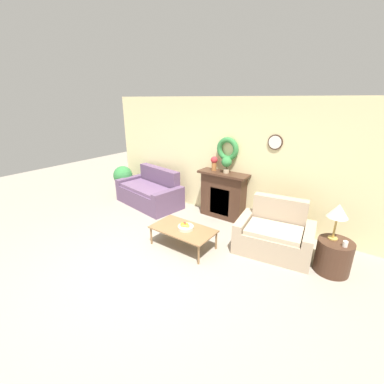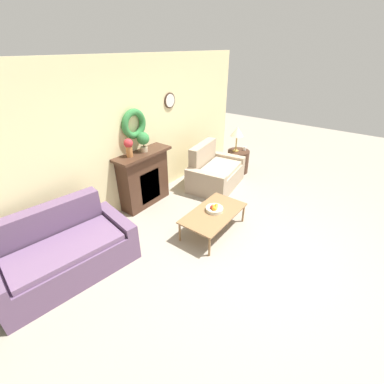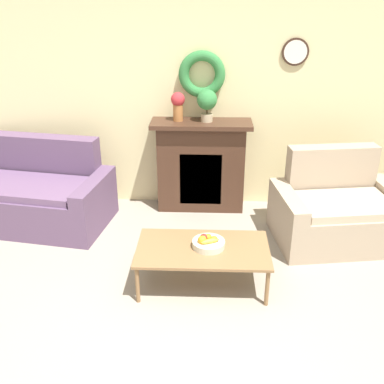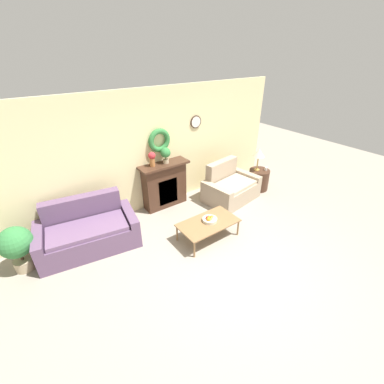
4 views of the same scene
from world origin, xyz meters
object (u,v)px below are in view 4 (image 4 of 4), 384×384
fireplace (165,185)px  table_lamp (259,153)px  couch_left (88,232)px  side_table_by_loveseat (259,179)px  coffee_table (208,223)px  fruit_bowl (210,219)px  potted_plant_on_mantel (165,154)px  loveseat_right (230,187)px  mug (266,169)px  vase_on_mantel_left (152,158)px  potted_plant_floor_by_couch (16,245)px

fireplace → table_lamp: table_lamp is taller
couch_left → side_table_by_loveseat: bearing=4.7°
coffee_table → fruit_bowl: size_ratio=4.05×
potted_plant_on_mantel → loveseat_right: bearing=-25.7°
fireplace → potted_plant_on_mantel: (0.06, -0.01, 0.77)m
coffee_table → mug: (2.53, 0.73, 0.24)m
table_lamp → vase_on_mantel_left: (-2.66, 0.71, 0.26)m
fruit_bowl → table_lamp: 2.52m
vase_on_mantel_left → table_lamp: bearing=-15.0°
coffee_table → table_lamp: size_ratio=1.98×
coffee_table → couch_left: bearing=149.7°
potted_plant_on_mantel → fireplace: bearing=166.8°
table_lamp → potted_plant_floor_by_couch: (-5.45, 0.34, -0.50)m
mug → coffee_table: bearing=-163.9°
fruit_bowl → potted_plant_on_mantel: size_ratio=0.80×
fireplace → potted_plant_floor_by_couch: size_ratio=1.36×
loveseat_right → side_table_by_loveseat: loveseat_right is taller
potted_plant_floor_by_couch → table_lamp: bearing=-3.5°
mug → couch_left: bearing=174.5°
couch_left → loveseat_right: bearing=4.5°
coffee_table → fruit_bowl: 0.09m
coffee_table → vase_on_mantel_left: (-0.32, 1.59, 0.93)m
fireplace → vase_on_mantel_left: vase_on_mantel_left is taller
couch_left → coffee_table: size_ratio=1.61×
fruit_bowl → coffee_table: bearing=-159.5°
table_lamp → potted_plant_floor_by_couch: size_ratio=0.70×
couch_left → fruit_bowl: bearing=-20.2°
fireplace → loveseat_right: size_ratio=0.81×
couch_left → side_table_by_loveseat: (4.40, -0.34, -0.05)m
fruit_bowl → potted_plant_on_mantel: (-0.04, 1.55, 0.90)m
mug → fruit_bowl: bearing=-164.0°
fruit_bowl → loveseat_right: bearing=32.4°
vase_on_mantel_left → fireplace: bearing=-1.2°
potted_plant_on_mantel → coffee_table: bearing=-90.4°
couch_left → loveseat_right: loveseat_right is taller
loveseat_right → side_table_by_loveseat: size_ratio=2.59×
side_table_by_loveseat → potted_plant_floor_by_couch: potted_plant_floor_by_couch is taller
potted_plant_on_mantel → potted_plant_floor_by_couch: 3.24m
loveseat_right → vase_on_mantel_left: (-1.74, 0.70, 0.97)m
loveseat_right → potted_plant_floor_by_couch: loveseat_right is taller
loveseat_right → fireplace: bearing=146.6°
vase_on_mantel_left → side_table_by_loveseat: bearing=-15.7°
fruit_bowl → potted_plant_floor_by_couch: 3.38m
loveseat_right → potted_plant_floor_by_couch: size_ratio=1.67×
table_lamp → vase_on_mantel_left: vase_on_mantel_left is taller
fireplace → fruit_bowl: (0.10, -1.57, -0.13)m
table_lamp → couch_left: bearing=176.2°
fruit_bowl → potted_plant_floor_by_couch: potted_plant_floor_by_couch is taller
mug → loveseat_right: bearing=171.8°
potted_plant_on_mantel → table_lamp: bearing=-16.6°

